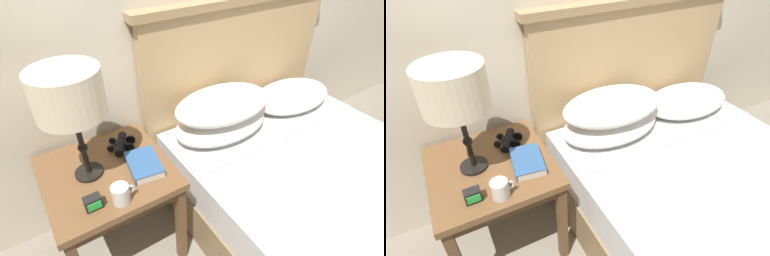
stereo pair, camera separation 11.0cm
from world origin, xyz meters
TOP-DOWN VIEW (x-y plane):
  - nightstand at (-0.61, 0.70)m, footprint 0.58×0.58m
  - bed at (0.39, 0.18)m, footprint 1.42×1.84m
  - table_lamp at (-0.68, 0.72)m, footprint 0.28×0.28m
  - book_on_nightstand at (-0.45, 0.62)m, footprint 0.17×0.23m
  - binoculars_pair at (-0.49, 0.82)m, footprint 0.16×0.16m
  - coffee_mug at (-0.62, 0.48)m, footprint 0.10×0.08m
  - alarm_clock at (-0.73, 0.51)m, footprint 0.07×0.05m

SIDE VIEW (x-z plane):
  - bed at x=0.39m, z-range -0.30..0.90m
  - nightstand at x=-0.61m, z-range 0.21..0.80m
  - book_on_nightstand at x=-0.45m, z-range 0.58..0.62m
  - binoculars_pair at x=-0.49m, z-range 0.58..0.63m
  - alarm_clock at x=-0.73m, z-range 0.58..0.64m
  - coffee_mug at x=-0.62m, z-range 0.59..0.67m
  - table_lamp at x=-0.68m, z-range 0.74..1.27m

